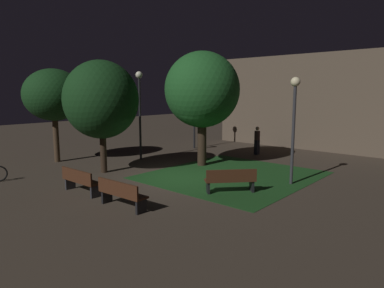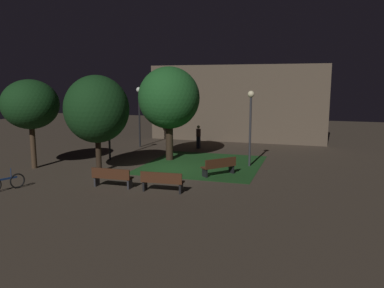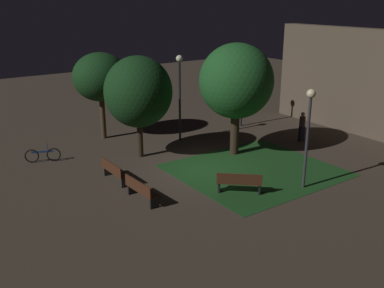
{
  "view_description": "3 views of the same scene",
  "coord_description": "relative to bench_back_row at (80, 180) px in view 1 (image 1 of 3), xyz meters",
  "views": [
    {
      "loc": [
        9.47,
        -9.95,
        3.56
      ],
      "look_at": [
        -0.26,
        1.1,
        1.3
      ],
      "focal_mm": 31.75,
      "sensor_mm": 36.0,
      "label": 1
    },
    {
      "loc": [
        7.02,
        -18.19,
        4.56
      ],
      "look_at": [
        1.16,
        0.36,
        1.4
      ],
      "focal_mm": 35.64,
      "sensor_mm": 36.0,
      "label": 2
    },
    {
      "loc": [
        14.92,
        -11.07,
        7.47
      ],
      "look_at": [
        -0.48,
        -0.3,
        1.18
      ],
      "focal_mm": 41.24,
      "sensor_mm": 36.0,
      "label": 3
    }
  ],
  "objects": [
    {
      "name": "lamp_post_plaza_east",
      "position": [
        -3.39,
        10.04,
        2.42
      ],
      "size": [
        0.36,
        0.36,
        4.23
      ],
      "color": "black",
      "rests_on": "ground"
    },
    {
      "name": "tree_lawn_side",
      "position": [
        0.23,
        6.44,
        3.16
      ],
      "size": [
        3.57,
        3.57,
        5.46
      ],
      "color": "#2D2116",
      "rests_on": "ground"
    },
    {
      "name": "bench_front_right",
      "position": [
        2.35,
        0.0,
        0.0
      ],
      "size": [
        1.82,
        0.58,
        0.88
      ],
      "color": "#422314",
      "rests_on": "ground"
    },
    {
      "name": "lamp_post_near_wall",
      "position": [
        5.04,
        6.1,
        2.35
      ],
      "size": [
        0.36,
        0.36,
        4.12
      ],
      "color": "#333338",
      "rests_on": "ground"
    },
    {
      "name": "bench_front_left",
      "position": [
        3.95,
        3.56,
        0.0
      ],
      "size": [
        1.56,
        1.66,
        0.88
      ],
      "color": "#422314",
      "rests_on": "ground"
    },
    {
      "name": "building_wall_backdrop",
      "position": [
        2.55,
        14.61,
        2.45
      ],
      "size": [
        13.61,
        0.8,
        5.86
      ],
      "primitive_type": "cube",
      "color": "brown",
      "rests_on": "ground"
    },
    {
      "name": "grass_lawn",
      "position": [
        2.51,
        5.75,
        -0.48
      ],
      "size": [
        6.29,
        6.85,
        0.01
      ],
      "primitive_type": "cube",
      "color": "#194219",
      "rests_on": "ground"
    },
    {
      "name": "tree_near_wall",
      "position": [
        -5.91,
        2.17,
        2.92
      ],
      "size": [
        2.94,
        2.94,
        4.72
      ],
      "color": "#423021",
      "rests_on": "ground"
    },
    {
      "name": "bench_back_row",
      "position": [
        0.0,
        0.0,
        0.0
      ],
      "size": [
        1.81,
        0.53,
        0.88
      ],
      "color": "#422314",
      "rests_on": "ground"
    },
    {
      "name": "lamp_post_plaza_west",
      "position": [
        -3.21,
        5.47,
        2.65
      ],
      "size": [
        0.36,
        0.36,
        4.61
      ],
      "color": "black",
      "rests_on": "ground"
    },
    {
      "name": "tree_right_canopy",
      "position": [
        -2.1,
        2.4,
        2.74
      ],
      "size": [
        3.24,
        3.24,
        4.92
      ],
      "color": "#2D2116",
      "rests_on": "ground"
    },
    {
      "name": "pedestrian",
      "position": [
        0.73,
        10.79,
        0.37
      ],
      "size": [
        0.32,
        0.32,
        1.61
      ],
      "color": "black",
      "rests_on": "ground"
    },
    {
      "name": "ground_plane",
      "position": [
        1.17,
        3.84,
        -0.48
      ],
      "size": [
        60.0,
        60.0,
        0.0
      ],
      "primitive_type": "plane",
      "color": "#3D3328"
    }
  ]
}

